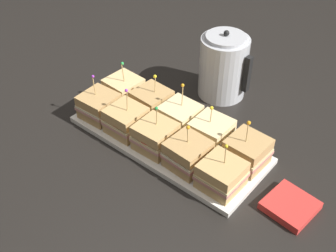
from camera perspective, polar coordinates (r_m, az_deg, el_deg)
ground_plane at (r=1.38m, az=0.00°, el=-2.05°), size 6.00×6.00×0.00m
serving_platter at (r=1.37m, az=0.00°, el=-1.77°), size 0.65×0.27×0.02m
sandwich_front_far_left at (r=1.45m, az=-9.32°, el=2.73°), size 0.12×0.12×0.16m
sandwich_front_left at (r=1.37m, az=-5.71°, el=0.79°), size 0.12×0.12×0.17m
sandwich_front_center at (r=1.30m, az=-1.74°, el=-1.39°), size 0.12×0.12×0.15m
sandwich_front_right at (r=1.25m, az=2.67°, el=-3.81°), size 0.12×0.12×0.15m
sandwich_front_far_right at (r=1.20m, az=7.26°, el=-6.60°), size 0.12×0.12×0.15m
sandwich_back_far_left at (r=1.51m, az=-6.02°, el=4.96°), size 0.12×0.12×0.16m
sandwich_back_left at (r=1.44m, az=-2.23°, el=3.22°), size 0.12×0.12×0.16m
sandwich_back_center at (r=1.38m, az=1.60°, el=1.17°), size 0.12×0.12×0.17m
sandwich_back_right at (r=1.32m, az=5.86°, el=-0.95°), size 0.12×0.12×0.15m
sandwich_back_far_right at (r=1.27m, az=10.65°, el=-3.45°), size 0.12×0.12×0.16m
kettle_steel at (r=1.54m, az=7.52°, el=8.03°), size 0.20×0.17×0.26m
napkin_stack at (r=1.22m, az=16.18°, el=-10.38°), size 0.14×0.14×0.02m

